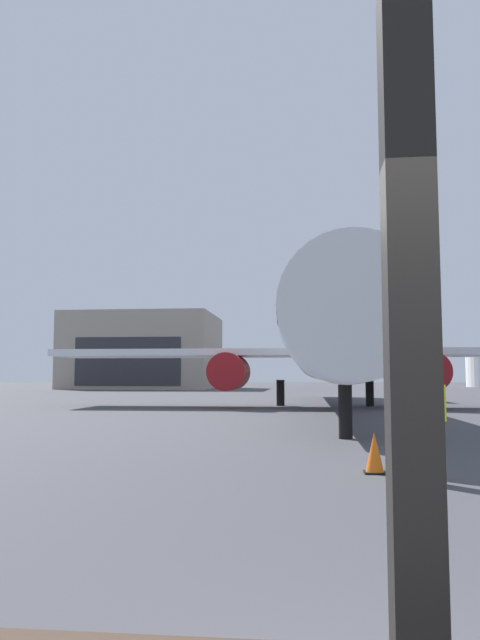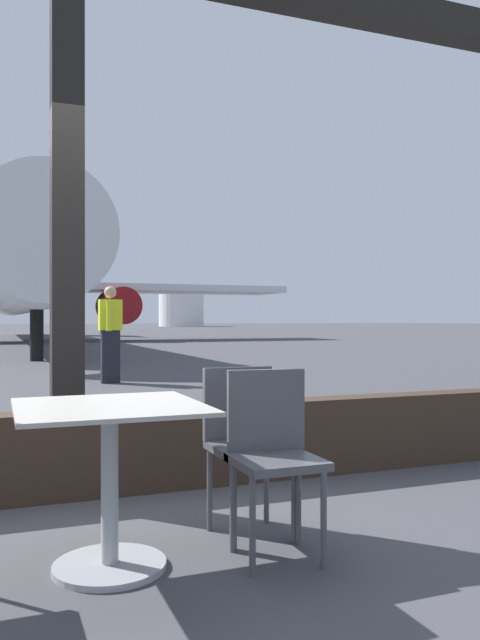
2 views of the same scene
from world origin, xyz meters
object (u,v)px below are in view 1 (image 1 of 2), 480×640
Objects in this scene: airplane at (326,346)px; traffic_cone at (375,454)px; ground_crew_worker at (432,424)px; distant_hangar at (145,352)px.

airplane is 20.61m from traffic_cone.
distant_hangar is (-22.57, 68.01, 3.81)m from ground_crew_worker.
airplane is at bearing 92.35° from ground_crew_worker.
ground_crew_worker is 2.52× the size of traffic_cone.
distant_hangar is at bearing 108.03° from traffic_cone.
distant_hangar is at bearing 108.36° from ground_crew_worker.
traffic_cone is at bearing -89.66° from airplane.
traffic_cone is 0.04× the size of distant_hangar.
airplane is 53.22× the size of traffic_cone.
ground_crew_worker is (0.88, -21.41, -2.21)m from airplane.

